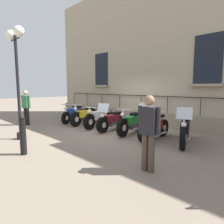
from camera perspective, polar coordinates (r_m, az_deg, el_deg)
The scene contains 13 objects.
ground_plane at distance 8.35m, azimuth -0.08°, elevation -5.47°, with size 60.00×60.00×0.00m, color gray.
building_facade at distance 10.25m, azimuth 10.26°, elevation 16.96°, with size 0.82×13.83×7.38m.
motorcycle_blue at distance 10.56m, azimuth -11.22°, elevation -0.50°, with size 2.02×1.06×1.00m.
motorcycle_yellow at distance 9.74m, azimuth -8.04°, elevation -1.12°, with size 2.06×0.71×1.06m.
motorcycle_white at distance 9.01m, azimuth -3.70°, elevation -1.64°, with size 2.20×0.73×1.00m.
motorcycle_maroon at distance 8.31m, azimuth 0.04°, elevation -2.57°, with size 2.01×0.66×1.21m.
motorcycle_green at distance 7.75m, azimuth 5.79°, elevation -3.28°, with size 2.03×0.64×1.04m.
motorcycle_red at distance 7.06m, azimuth 12.39°, elevation -4.47°, with size 1.91×0.67×1.34m.
motorcycle_black at distance 6.80m, azimuth 20.89°, elevation -5.10°, with size 2.12×0.92×1.27m.
lamppost at distance 7.54m, azimuth -26.48°, elevation 13.08°, with size 0.35×1.05×3.83m.
bollard at distance 5.82m, azimuth -24.95°, elevation -6.22°, with size 0.17×0.17×1.09m.
pedestrian_standing at distance 4.23m, azimuth 10.80°, elevation -4.99°, with size 0.25×0.53×1.68m.
pedestrian_walking at distance 10.31m, azimuth -24.17°, elevation 1.77°, with size 0.33×0.50×1.71m.
Camera 1 is at (5.82, 5.69, 1.84)m, focal length 30.79 mm.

